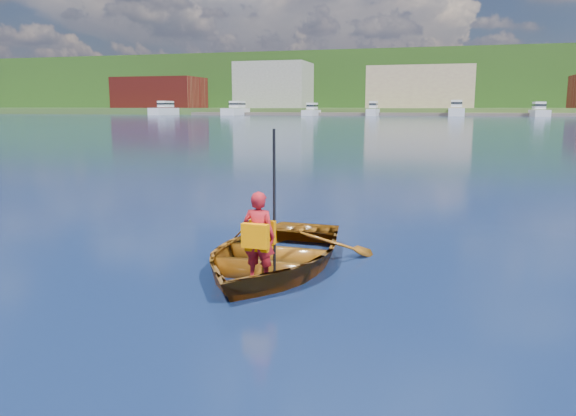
# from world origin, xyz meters

# --- Properties ---
(ground) EXTENTS (600.00, 600.00, 0.00)m
(ground) POSITION_xyz_m (0.00, 0.00, 0.00)
(ground) COLOR #101D40
(ground) RESTS_ON ground
(rowboat) EXTENTS (2.70, 3.65, 0.73)m
(rowboat) POSITION_xyz_m (0.47, -0.32, 0.21)
(rowboat) COLOR maroon
(rowboat) RESTS_ON ground
(child_paddler) EXTENTS (0.43, 0.35, 1.89)m
(child_paddler) POSITION_xyz_m (0.57, -1.22, 0.67)
(child_paddler) COLOR #B21821
(child_paddler) RESTS_ON ground
(shoreline) EXTENTS (400.00, 140.00, 22.00)m
(shoreline) POSITION_xyz_m (0.00, 236.61, 10.32)
(shoreline) COLOR #354E1C
(shoreline) RESTS_ON ground
(dock) EXTENTS (160.04, 6.73, 0.80)m
(dock) POSITION_xyz_m (10.85, 148.00, 0.40)
(dock) COLOR brown
(dock) RESTS_ON ground
(waterfront_buildings) EXTENTS (202.00, 16.00, 14.00)m
(waterfront_buildings) POSITION_xyz_m (-7.74, 165.00, 7.74)
(waterfront_buildings) COLOR brown
(waterfront_buildings) RESTS_ON ground
(marina_yachts) EXTENTS (145.34, 13.82, 4.31)m
(marina_yachts) POSITION_xyz_m (-5.83, 143.34, 1.37)
(marina_yachts) COLOR silver
(marina_yachts) RESTS_ON ground
(hillside_trees) EXTENTS (315.70, 77.27, 24.00)m
(hillside_trees) POSITION_xyz_m (-28.84, 241.82, 18.93)
(hillside_trees) COLOR #382314
(hillside_trees) RESTS_ON ground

